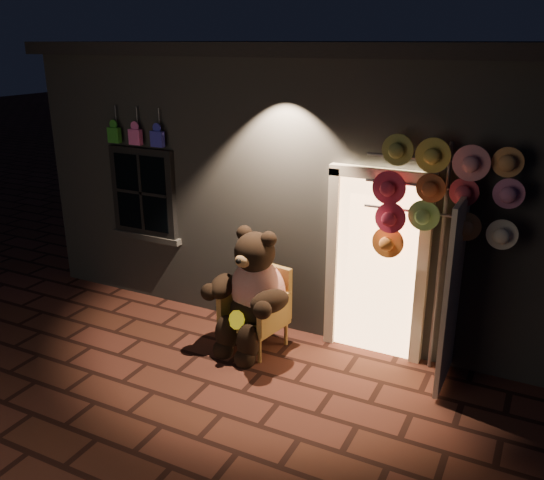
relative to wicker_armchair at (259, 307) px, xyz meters
The scene contains 5 objects.
ground 1.10m from the wicker_armchair, 95.28° to the right, with size 60.00×60.00×0.00m, color #4F261E.
shop_building 3.25m from the wicker_armchair, 91.70° to the left, with size 7.30×5.95×3.51m.
wicker_armchair is the anchor object (origin of this frame).
teddy_bear 0.26m from the wicker_armchair, 96.70° to the right, with size 1.09×0.93×1.53m.
hat_rack 2.46m from the wicker_armchair, ahead, with size 1.58×0.22×2.56m.
Camera 1 is at (3.00, -4.47, 3.48)m, focal length 38.00 mm.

